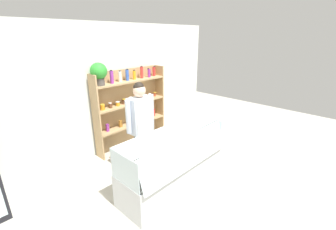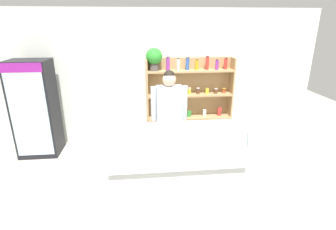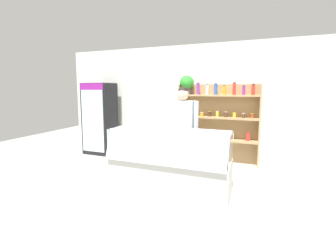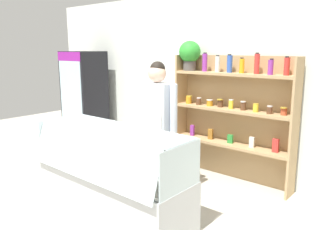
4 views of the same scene
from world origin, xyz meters
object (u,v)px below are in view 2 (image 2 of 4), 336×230
(deli_display_case, at_px, (175,171))
(shop_clerk, at_px, (169,111))
(shelving_unit, at_px, (183,90))
(drinks_fridge, at_px, (35,109))

(deli_display_case, height_order, shop_clerk, shop_clerk)
(shop_clerk, bearing_deg, shelving_unit, 68.39)
(shelving_unit, xyz_separation_m, deli_display_case, (-0.39, -1.77, -0.81))
(drinks_fridge, bearing_deg, shelving_unit, 6.30)
(shelving_unit, distance_m, deli_display_case, 1.99)
(deli_display_case, bearing_deg, shop_clerk, 90.49)
(drinks_fridge, xyz_separation_m, shelving_unit, (2.83, 0.31, 0.22))
(shelving_unit, bearing_deg, shop_clerk, -111.61)
(drinks_fridge, distance_m, shelving_unit, 2.86)
(drinks_fridge, bearing_deg, deli_display_case, -30.89)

